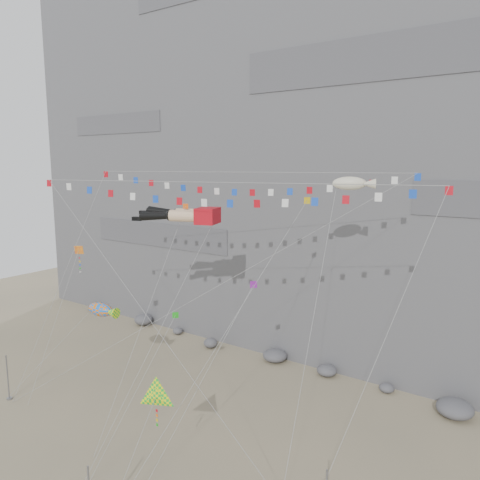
{
  "coord_description": "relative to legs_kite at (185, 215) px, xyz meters",
  "views": [
    {
      "loc": [
        24.06,
        -23.85,
        20.83
      ],
      "look_at": [
        1.04,
        9.0,
        14.3
      ],
      "focal_mm": 35.0,
      "sensor_mm": 36.0,
      "label": 1
    }
  ],
  "objects": [
    {
      "name": "talus_boulders",
      "position": [
        2.87,
        10.75,
        -15.88
      ],
      "size": [
        60.0,
        3.0,
        1.2
      ],
      "primitive_type": null,
      "color": "#58585D",
      "rests_on": "ground"
    },
    {
      "name": "ground",
      "position": [
        2.87,
        -6.25,
        -16.48
      ],
      "size": [
        120.0,
        120.0,
        0.0
      ],
      "primitive_type": "plane",
      "color": "gray",
      "rests_on": "ground"
    },
    {
      "name": "flag_banner_upper",
      "position": [
        4.75,
        1.97,
        3.66
      ],
      "size": [
        29.58,
        15.72,
        28.66
      ],
      "color": "red",
      "rests_on": "ground"
    },
    {
      "name": "small_kite_c",
      "position": [
        1.72,
        -3.4,
        -7.93
      ],
      "size": [
        1.58,
        10.24,
        12.97
      ],
      "color": "#1BA91A",
      "rests_on": "ground"
    },
    {
      "name": "legs_kite",
      "position": [
        0.0,
        0.0,
        0.0
      ],
      "size": [
        8.34,
        16.92,
        22.64
      ],
      "rotation": [
        0.0,
        0.0,
        0.33
      ],
      "color": "red",
      "rests_on": "ground"
    },
    {
      "name": "harlequin_kite",
      "position": [
        -9.27,
        -4.18,
        -3.47
      ],
      "size": [
        1.68,
        6.5,
        14.21
      ],
      "color": "red",
      "rests_on": "ground"
    },
    {
      "name": "blimp_windsock",
      "position": [
        13.15,
        4.18,
        2.83
      ],
      "size": [
        3.85,
        15.0,
        23.73
      ],
      "color": "beige",
      "rests_on": "ground"
    },
    {
      "name": "cliff",
      "position": [
        2.87,
        25.75,
        8.52
      ],
      "size": [
        80.0,
        28.0,
        50.0
      ],
      "primitive_type": "cube",
      "color": "slate",
      "rests_on": "ground"
    },
    {
      "name": "fish_windsock",
      "position": [
        -6.83,
        -3.98,
        -8.67
      ],
      "size": [
        7.8,
        7.09,
        11.5
      ],
      "color": "orange",
      "rests_on": "ground"
    },
    {
      "name": "small_kite_d",
      "position": [
        10.61,
        1.57,
        1.17
      ],
      "size": [
        5.38,
        15.83,
        24.05
      ],
      "color": "gold",
      "rests_on": "ground"
    },
    {
      "name": "delta_kite",
      "position": [
        7.14,
        -10.95,
        -9.91
      ],
      "size": [
        2.49,
        4.01,
        8.22
      ],
      "color": "#FFF50D",
      "rests_on": "ground"
    },
    {
      "name": "anchor_pole_left",
      "position": [
        -12.42,
        -9.98,
        -14.41
      ],
      "size": [
        0.12,
        0.12,
        4.15
      ],
      "primitive_type": "cylinder",
      "color": "gray",
      "rests_on": "ground"
    },
    {
      "name": "flag_banner_lower",
      "position": [
        6.54,
        -3.84,
        3.05
      ],
      "size": [
        29.25,
        8.64,
        22.45
      ],
      "color": "red",
      "rests_on": "ground"
    },
    {
      "name": "small_kite_b",
      "position": [
        7.99,
        -1.45,
        -4.85
      ],
      "size": [
        2.37,
        11.09,
        15.78
      ],
      "color": "purple",
      "rests_on": "ground"
    },
    {
      "name": "small_kite_a",
      "position": [
        -0.01,
        -0.14,
        0.24
      ],
      "size": [
        1.37,
        11.85,
        20.57
      ],
      "color": "orange",
      "rests_on": "ground"
    }
  ]
}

